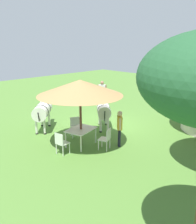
# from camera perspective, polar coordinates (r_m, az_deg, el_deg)

# --- Properties ---
(ground_plane) EXTENTS (36.00, 36.00, 0.00)m
(ground_plane) POSITION_cam_1_polar(r_m,az_deg,el_deg) (13.71, 1.64, -2.95)
(ground_plane) COLOR #4E7931
(shade_umbrella) EXTENTS (3.53, 3.53, 2.85)m
(shade_umbrella) POSITION_cam_1_polar(r_m,az_deg,el_deg) (10.52, -3.99, 5.40)
(shade_umbrella) COLOR #582E24
(shade_umbrella) RESTS_ON ground_plane
(patio_dining_table) EXTENTS (1.42, 1.18, 0.74)m
(patio_dining_table) POSITION_cam_1_polar(r_m,az_deg,el_deg) (11.02, -3.80, -4.21)
(patio_dining_table) COLOR silver
(patio_dining_table) RESTS_ON ground_plane
(patio_chair_near_lawn) EXTENTS (0.57, 0.56, 0.90)m
(patio_chair_near_lawn) POSITION_cam_1_polar(r_m,az_deg,el_deg) (10.63, 1.83, -5.70)
(patio_chair_near_lawn) COLOR silver
(patio_chair_near_lawn) RESTS_ON ground_plane
(patio_chair_near_hut) EXTENTS (0.58, 0.58, 0.90)m
(patio_chair_near_hut) POSITION_cam_1_polar(r_m,az_deg,el_deg) (12.12, -5.03, -2.97)
(patio_chair_near_hut) COLOR silver
(patio_chair_near_hut) RESTS_ON ground_plane
(patio_chair_west_end) EXTENTS (0.47, 0.49, 0.90)m
(patio_chair_west_end) POSITION_cam_1_polar(r_m,az_deg,el_deg) (10.31, -8.16, -6.58)
(patio_chair_west_end) COLOR silver
(patio_chair_west_end) RESTS_ON ground_plane
(guest_beside_umbrella) EXTENTS (0.43, 0.44, 1.55)m
(guest_beside_umbrella) POSITION_cam_1_polar(r_m,az_deg,el_deg) (10.87, 4.79, -2.94)
(guest_beside_umbrella) COLOR black
(guest_beside_umbrella) RESTS_ON ground_plane
(standing_watcher) EXTENTS (0.44, 0.51, 1.69)m
(standing_watcher) POSITION_cam_1_polar(r_m,az_deg,el_deg) (17.48, 0.90, 4.68)
(standing_watcher) COLOR black
(standing_watcher) RESTS_ON ground_plane
(zebra_nearest_camera) EXTENTS (1.64, 1.77, 1.52)m
(zebra_nearest_camera) POSITION_cam_1_polar(r_m,az_deg,el_deg) (13.04, 1.24, 0.55)
(zebra_nearest_camera) COLOR silver
(zebra_nearest_camera) RESTS_ON ground_plane
(zebra_by_umbrella) EXTENTS (1.77, 1.81, 1.53)m
(zebra_by_umbrella) POSITION_cam_1_polar(r_m,az_deg,el_deg) (13.08, -12.15, 0.33)
(zebra_by_umbrella) COLOR silver
(zebra_by_umbrella) RESTS_ON ground_plane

